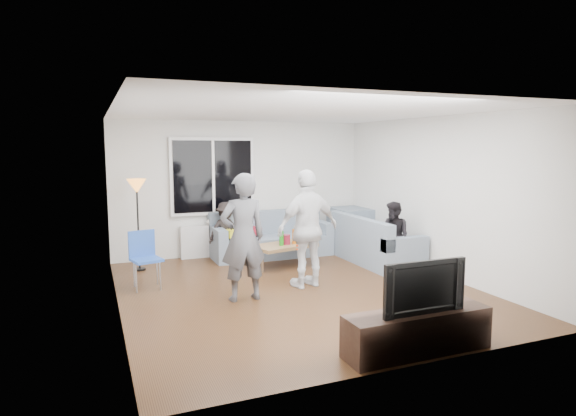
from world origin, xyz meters
name	(u,v)px	position (x,y,z in m)	size (l,w,h in m)	color
floor	(297,291)	(0.00, 0.00, -0.02)	(5.00, 5.50, 0.04)	#56351C
ceiling	(297,110)	(0.00, 0.00, 2.62)	(5.00, 5.50, 0.04)	white
wall_back	(242,188)	(0.00, 2.77, 1.30)	(5.00, 0.04, 2.60)	silver
wall_front	(415,235)	(0.00, -2.77, 1.30)	(5.00, 0.04, 2.60)	silver
wall_left	(113,212)	(-2.52, 0.00, 1.30)	(0.04, 5.50, 2.60)	silver
wall_right	(438,196)	(2.52, 0.00, 1.30)	(0.04, 5.50, 2.60)	silver
window_frame	(213,176)	(-0.60, 2.69, 1.55)	(1.62, 0.06, 1.47)	white
window_glass	(213,176)	(-0.60, 2.65, 1.55)	(1.50, 0.02, 1.35)	black
window_mullion	(213,176)	(-0.60, 2.64, 1.55)	(0.05, 0.03, 1.35)	white
radiator	(214,241)	(-0.60, 2.65, 0.31)	(1.30, 0.12, 0.62)	silver
potted_plant	(241,215)	(-0.07, 2.62, 0.79)	(0.19, 0.15, 0.34)	#2B6127
vase	(210,221)	(-0.68, 2.62, 0.70)	(0.16, 0.16, 0.16)	silver
sofa_back_section	(271,234)	(0.43, 2.27, 0.42)	(2.30, 0.85, 0.85)	slate
sofa_right_section	(375,239)	(2.02, 1.07, 0.42)	(0.85, 2.00, 0.85)	slate
sofa_corner	(354,228)	(2.26, 2.27, 0.42)	(0.85, 0.85, 0.85)	slate
cushion_yellow	(234,233)	(-0.31, 2.25, 0.51)	(0.38, 0.32, 0.14)	gold
cushion_red	(251,231)	(0.05, 2.33, 0.51)	(0.36, 0.30, 0.13)	maroon
coffee_table	(284,255)	(0.36, 1.41, 0.20)	(1.10, 0.60, 0.40)	#956F48
pitcher	(285,239)	(0.37, 1.39, 0.49)	(0.17, 0.17, 0.17)	maroon
side_chair	(147,260)	(-2.05, 0.90, 0.43)	(0.40, 0.40, 0.86)	#2953B4
floor_lamp	(138,225)	(-2.05, 2.09, 0.78)	(0.32, 0.32, 1.56)	orange
player_left	(243,237)	(-0.87, -0.15, 0.88)	(0.64, 0.42, 1.76)	#4D4D52
player_right	(308,229)	(0.22, 0.11, 0.89)	(1.04, 0.43, 1.78)	silver
spectator_right	(394,236)	(2.02, 0.48, 0.59)	(0.57, 0.45, 1.18)	black
spectator_back	(226,231)	(-0.46, 2.30, 0.55)	(0.71, 0.41, 1.09)	black
tv_console	(417,332)	(0.28, -2.50, 0.22)	(1.60, 0.40, 0.44)	#332319
television	(419,285)	(0.28, -2.50, 0.71)	(0.95, 0.12, 0.55)	black
bottle_c	(281,237)	(0.37, 1.58, 0.50)	(0.07, 0.07, 0.21)	#311C0A
bottle_b	(281,238)	(0.27, 1.31, 0.53)	(0.08, 0.08, 0.26)	#1E8C19
bottle_d	(294,236)	(0.53, 1.37, 0.53)	(0.07, 0.07, 0.26)	#C86411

